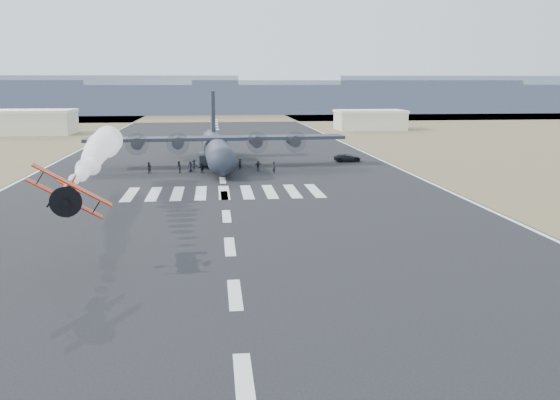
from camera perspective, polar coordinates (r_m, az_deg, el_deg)
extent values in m
plane|color=black|center=(29.73, -3.47, -17.07)|extent=(500.00, 500.00, 0.00)
cube|color=brown|center=(256.54, -6.19, 8.05)|extent=(500.00, 80.00, 0.00)
cube|color=gray|center=(293.23, -19.25, 9.55)|extent=(150.00, 50.00, 17.00)
cube|color=gray|center=(286.25, -6.25, 9.67)|extent=(150.00, 50.00, 13.00)
cube|color=gray|center=(293.78, 6.72, 9.90)|extent=(150.00, 50.00, 15.00)
cube|color=gray|center=(314.85, 18.49, 9.67)|extent=(150.00, 50.00, 17.00)
cube|color=#BBB7A6|center=(178.87, -23.06, 6.81)|extent=(24.00, 14.00, 6.00)
cube|color=silver|center=(178.70, -23.15, 7.87)|extent=(24.50, 14.50, 0.80)
cube|color=#BBB7A6|center=(182.73, 8.65, 7.53)|extent=(20.00, 12.00, 5.20)
cube|color=silver|center=(182.57, 8.68, 8.43)|extent=(20.50, 12.50, 0.80)
cylinder|color=red|center=(47.22, -19.75, 0.63)|extent=(1.39, 5.17, 0.92)
sphere|color=black|center=(47.35, -19.75, 1.10)|extent=(0.71, 0.71, 0.71)
cylinder|color=black|center=(44.83, -20.17, 0.06)|extent=(1.07, 0.71, 1.02)
cylinder|color=black|center=(44.48, -20.23, -0.03)|extent=(2.24, 0.24, 2.25)
cube|color=red|center=(46.88, -19.79, 0.11)|extent=(5.32, 1.51, 3.34)
cube|color=red|center=(46.37, -19.94, 1.52)|extent=(5.49, 1.52, 3.45)
cube|color=red|center=(49.43, -19.43, 1.70)|extent=(0.19, 0.92, 1.02)
cube|color=red|center=(49.51, -19.39, 1.12)|extent=(2.10, 0.90, 0.08)
cylinder|color=black|center=(46.77, -20.77, -1.07)|extent=(0.16, 0.46, 0.45)
cylinder|color=black|center=(46.54, -18.79, -1.00)|extent=(0.16, 0.46, 0.45)
sphere|color=white|center=(49.71, -19.36, 1.16)|extent=(0.71, 0.71, 0.71)
sphere|color=white|center=(52.10, -19.03, 1.65)|extent=(0.93, 0.93, 0.93)
sphere|color=white|center=(54.50, -18.72, 2.10)|extent=(1.15, 1.15, 1.15)
sphere|color=white|center=(56.90, -18.44, 2.52)|extent=(1.37, 1.37, 1.37)
sphere|color=white|center=(59.30, -18.18, 2.90)|extent=(1.59, 1.59, 1.59)
sphere|color=white|center=(61.71, -17.94, 3.25)|extent=(1.80, 1.80, 1.80)
sphere|color=white|center=(64.13, -17.72, 3.57)|extent=(2.02, 2.02, 2.02)
sphere|color=white|center=(66.54, -17.52, 3.87)|extent=(2.24, 2.24, 2.24)
sphere|color=white|center=(68.96, -17.32, 4.15)|extent=(2.46, 2.46, 2.46)
sphere|color=white|center=(71.38, -17.15, 4.41)|extent=(2.68, 2.68, 2.68)
sphere|color=white|center=(73.80, -16.98, 4.65)|extent=(2.89, 2.89, 2.89)
sphere|color=white|center=(76.23, -16.82, 4.88)|extent=(3.11, 3.11, 3.11)
sphere|color=white|center=(78.65, -16.68, 5.10)|extent=(3.33, 3.33, 3.33)
sphere|color=white|center=(81.08, -16.54, 5.30)|extent=(3.55, 3.55, 3.55)
sphere|color=white|center=(83.51, -16.41, 5.49)|extent=(3.76, 3.76, 3.76)
sphere|color=white|center=(85.94, -16.29, 5.66)|extent=(3.98, 3.98, 3.98)
cylinder|color=black|center=(101.96, -6.09, 4.84)|extent=(5.60, 30.45, 4.33)
sphere|color=black|center=(86.94, -5.60, 3.75)|extent=(4.33, 4.33, 4.33)
cone|color=black|center=(117.01, -6.46, 5.65)|extent=(4.60, 6.67, 4.33)
cube|color=black|center=(100.67, -6.09, 5.94)|extent=(43.43, 6.37, 0.54)
cylinder|color=black|center=(100.40, -13.52, 5.36)|extent=(2.12, 4.19, 1.95)
cylinder|color=#3F3F44|center=(98.26, -13.61, 5.24)|extent=(3.68, 0.21, 3.68)
cylinder|color=black|center=(100.09, -9.80, 5.49)|extent=(2.12, 4.19, 1.95)
cylinder|color=#3F3F44|center=(97.93, -9.81, 5.37)|extent=(3.68, 0.21, 3.68)
cylinder|color=black|center=(100.71, -2.36, 5.68)|extent=(2.12, 4.19, 1.95)
cylinder|color=#3F3F44|center=(98.57, -2.21, 5.56)|extent=(3.68, 0.21, 3.68)
cylinder|color=black|center=(101.64, 1.30, 5.74)|extent=(2.12, 4.19, 1.95)
cylinder|color=#3F3F44|center=(99.52, 1.52, 5.62)|extent=(3.68, 0.21, 3.68)
cube|color=black|center=(114.45, -6.48, 8.25)|extent=(0.85, 4.89, 8.66)
cube|color=black|center=(115.31, -6.44, 6.00)|extent=(15.27, 3.88, 0.38)
cube|color=black|center=(103.14, -7.43, 3.98)|extent=(1.57, 6.54, 1.73)
cylinder|color=black|center=(103.21, -7.42, 3.65)|extent=(0.59, 1.21, 1.19)
cube|color=black|center=(103.36, -4.78, 4.05)|extent=(1.57, 6.54, 1.73)
cylinder|color=black|center=(103.43, -4.78, 3.72)|extent=(0.59, 1.21, 1.19)
cylinder|color=black|center=(90.47, -5.69, 2.55)|extent=(0.47, 0.99, 0.97)
imported|color=black|center=(108.26, 6.51, 4.07)|extent=(4.96, 2.44, 1.35)
imported|color=black|center=(93.24, -0.57, 3.15)|extent=(0.71, 0.80, 1.89)
imported|color=black|center=(94.94, -9.72, 3.13)|extent=(0.66, 0.97, 1.89)
imported|color=black|center=(97.62, -8.28, 3.36)|extent=(1.24, 0.83, 1.75)
imported|color=black|center=(95.63, -2.14, 3.30)|extent=(1.04, 0.57, 1.73)
imported|color=black|center=(96.17, -8.63, 3.21)|extent=(0.88, 0.60, 1.69)
imported|color=black|center=(94.35, -7.50, 3.12)|extent=(1.58, 1.54, 1.80)
imported|color=black|center=(97.47, -3.87, 3.46)|extent=(0.85, 0.82, 1.81)
imported|color=black|center=(95.45, -12.49, 3.04)|extent=(1.00, 0.98, 1.79)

